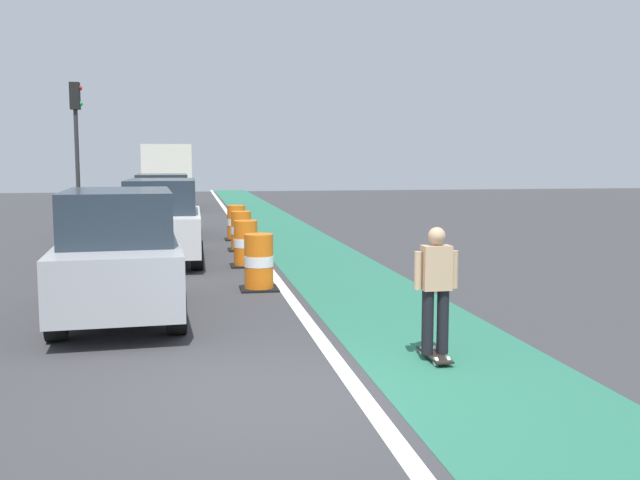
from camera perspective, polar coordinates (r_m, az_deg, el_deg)
name	(u,v)px	position (r m, az deg, el deg)	size (l,w,h in m)	color
ground_plane	(276,394)	(7.94, -3.54, -12.13)	(100.00, 100.00, 0.00)	#38383A
bike_lane_strip	(310,251)	(19.91, -0.78, -0.85)	(2.50, 80.00, 0.01)	#286B51
lane_divider_stripe	(256,252)	(19.71, -5.08, -0.95)	(0.20, 80.00, 0.01)	silver
skateboarder_on_lane	(436,289)	(9.11, 9.18, -3.85)	(0.57, 0.80, 1.69)	black
parked_suv_nearest	(119,253)	(11.93, -15.65, -0.98)	(2.12, 4.70, 2.04)	#9EA0A5
parked_suv_second	(162,220)	(18.02, -12.42, 1.53)	(1.94, 4.61, 2.04)	silver
parked_suv_third	(163,204)	(24.48, -12.39, 2.78)	(1.99, 4.63, 2.04)	black
traffic_barrel_front	(259,263)	(13.96, -4.88, -1.80)	(0.73, 0.73, 1.09)	orange
traffic_barrel_mid	(246,244)	(17.05, -5.91, -0.32)	(0.73, 0.73, 1.09)	orange
traffic_barrel_back	(241,231)	(20.08, -6.28, 0.69)	(0.73, 0.73, 1.09)	orange
traffic_barrel_far	(236,223)	(22.73, -6.66, 1.35)	(0.73, 0.73, 1.09)	orange
delivery_truck_down_block	(167,173)	(37.64, -12.03, 5.25)	(2.48, 7.64, 3.23)	silver
traffic_light_corner	(76,130)	(25.89, -18.78, 8.24)	(0.41, 0.32, 5.10)	#2D2D2D
pedestrian_crossing	(92,214)	(22.98, -17.63, 1.98)	(0.34, 0.20, 1.61)	#33333D
pedestrian_waiting	(69,217)	(21.98, -19.28, 1.73)	(0.34, 0.20, 1.61)	#33333D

